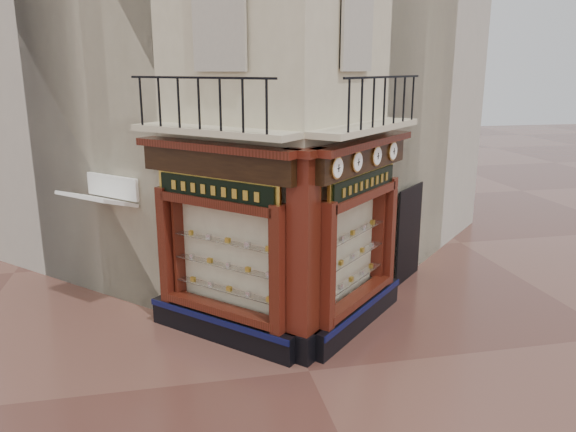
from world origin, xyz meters
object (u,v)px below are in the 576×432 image
object	(u,v)px
clock_d	(393,151)
awning	(106,307)
signboard_left	(215,190)
clock_b	(357,162)
clock_c	(377,156)
signboard_right	(364,184)
corner_pilaster	(303,260)
clock_a	(337,168)

from	to	relation	value
clock_d	awning	xyz separation A→B (m)	(-6.21, 1.45, -3.62)
signboard_left	awning	bearing A→B (deg)	3.25
clock_b	clock_c	distance (m)	0.87
clock_b	signboard_right	world-z (taller)	clock_b
corner_pilaster	signboard_left	distance (m)	2.12
signboard_right	clock_c	bearing A→B (deg)	-19.64
clock_d	signboard_left	world-z (taller)	clock_d
clock_a	awning	world-z (taller)	clock_a
clock_c	clock_d	size ratio (longest dim) A/B	0.99
awning	signboard_left	size ratio (longest dim) A/B	0.76
signboard_right	clock_d	bearing A→B (deg)	-5.65
signboard_right	signboard_left	bearing A→B (deg)	135.00
clock_b	corner_pilaster	bearing A→B (deg)	160.23
clock_b	clock_d	xyz separation A→B (m)	(1.19, 1.19, 0.00)
awning	clock_a	bearing A→B (deg)	-170.50
clock_a	corner_pilaster	bearing A→B (deg)	133.52
awning	signboard_left	xyz separation A→B (m)	(2.42, -2.16, 3.10)
awning	clock_d	bearing A→B (deg)	-148.11
clock_c	clock_a	bearing A→B (deg)	180.00
signboard_left	signboard_right	bearing A→B (deg)	-135.00
clock_c	clock_d	xyz separation A→B (m)	(0.57, 0.57, 0.00)
clock_a	signboard_left	size ratio (longest dim) A/B	0.19
clock_d	awning	bearing A→B (deg)	121.89
clock_d	signboard_left	bearing A→B (deg)	145.63
corner_pilaster	clock_b	distance (m)	2.10
corner_pilaster	clock_d	size ratio (longest dim) A/B	9.75
clock_d	signboard_right	xyz separation A→B (m)	(-0.87, -0.71, -0.52)
clock_b	clock_d	distance (m)	1.68
corner_pilaster	signboard_right	distance (m)	2.12
clock_c	signboard_left	bearing A→B (deg)	137.51
clock_a	signboard_left	distance (m)	2.35
clock_c	signboard_right	xyz separation A→B (m)	(-0.30, -0.14, -0.52)
signboard_left	clock_d	bearing A→B (deg)	-124.37
corner_pilaster	signboard_right	xyz separation A→B (m)	(1.46, 1.01, 1.15)
awning	signboard_right	bearing A→B (deg)	-157.00
clock_a	awning	distance (m)	6.57
clock_b	signboard_left	size ratio (longest dim) A/B	0.19
corner_pilaster	clock_d	bearing A→B (deg)	-8.47
corner_pilaster	clock_b	xyz separation A→B (m)	(1.14, 0.54, 1.67)
clock_c	clock_d	distance (m)	0.81
clock_c	clock_d	bearing A→B (deg)	0.00
corner_pilaster	clock_c	distance (m)	2.69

